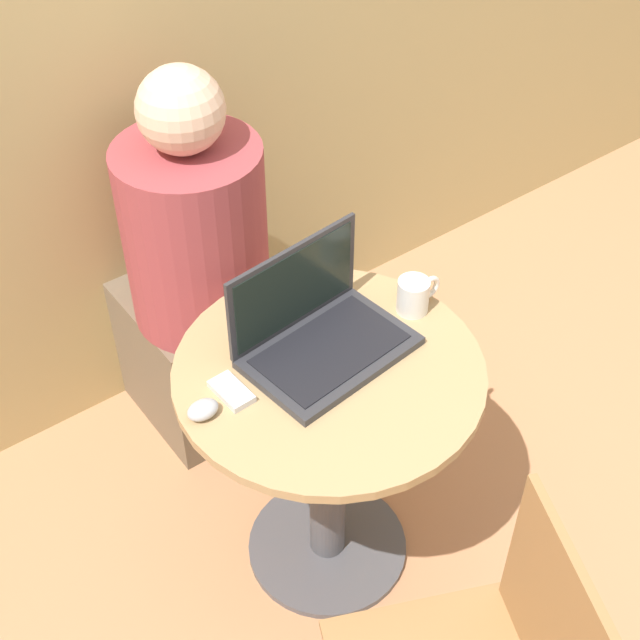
% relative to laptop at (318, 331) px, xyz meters
% --- Properties ---
extents(ground_plane, '(12.00, 12.00, 0.00)m').
position_rel_laptop_xyz_m(ground_plane, '(-0.02, -0.07, -0.76)').
color(ground_plane, tan).
extents(round_table, '(0.70, 0.70, 0.71)m').
position_rel_laptop_xyz_m(round_table, '(-0.02, -0.07, -0.27)').
color(round_table, '#4C4C51').
rests_on(round_table, ground_plane).
extents(laptop, '(0.40, 0.28, 0.24)m').
position_rel_laptop_xyz_m(laptop, '(0.00, 0.00, 0.00)').
color(laptop, '#2D2D33').
rests_on(laptop, round_table).
extents(cell_phone, '(0.06, 0.11, 0.02)m').
position_rel_laptop_xyz_m(cell_phone, '(-0.24, -0.00, -0.04)').
color(cell_phone, silver).
rests_on(cell_phone, round_table).
extents(computer_mouse, '(0.07, 0.05, 0.04)m').
position_rel_laptop_xyz_m(computer_mouse, '(-0.32, -0.02, -0.03)').
color(computer_mouse, '#B2B2B7').
rests_on(computer_mouse, round_table).
extents(coffee_cup, '(0.12, 0.08, 0.09)m').
position_rel_laptop_xyz_m(coffee_cup, '(0.26, -0.03, -0.01)').
color(coffee_cup, white).
rests_on(coffee_cup, round_table).
extents(person_seated, '(0.38, 0.59, 1.19)m').
position_rel_laptop_xyz_m(person_seated, '(-0.01, 0.59, -0.27)').
color(person_seated, brown).
rests_on(person_seated, ground_plane).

